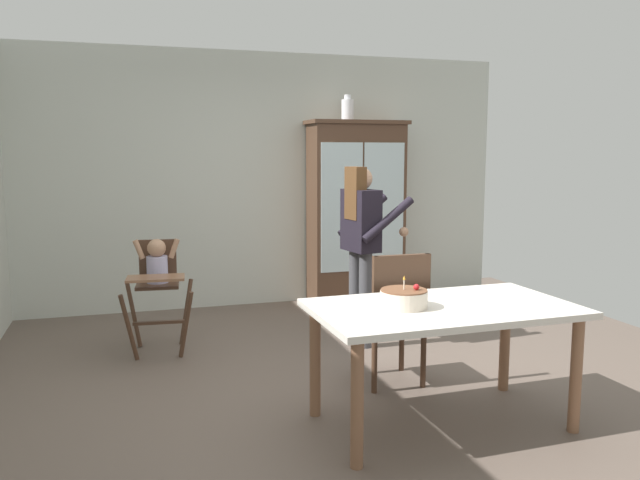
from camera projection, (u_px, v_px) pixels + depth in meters
ground_plane at (350, 383)px, 4.57m from camera, size 6.24×6.24×0.00m
wall_back at (268, 180)px, 6.87m from camera, size 5.32×0.06×2.70m
china_cabinet at (356, 212)px, 6.94m from camera, size 1.07×0.48×1.99m
ceramic_vase at (348, 109)px, 6.76m from camera, size 0.13×0.13×0.27m
high_chair_with_toddler at (157, 275)px, 5.20m from camera, size 0.63×0.72×0.95m
adult_person at (362, 233)px, 5.37m from camera, size 0.56×0.55×1.53m
dining_table at (443, 320)px, 3.81m from camera, size 1.58×0.92×0.74m
birthday_cake at (404, 298)px, 3.74m from camera, size 0.28×0.28×0.19m
dining_chair_far_side at (395, 310)px, 4.45m from camera, size 0.44×0.44×0.96m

